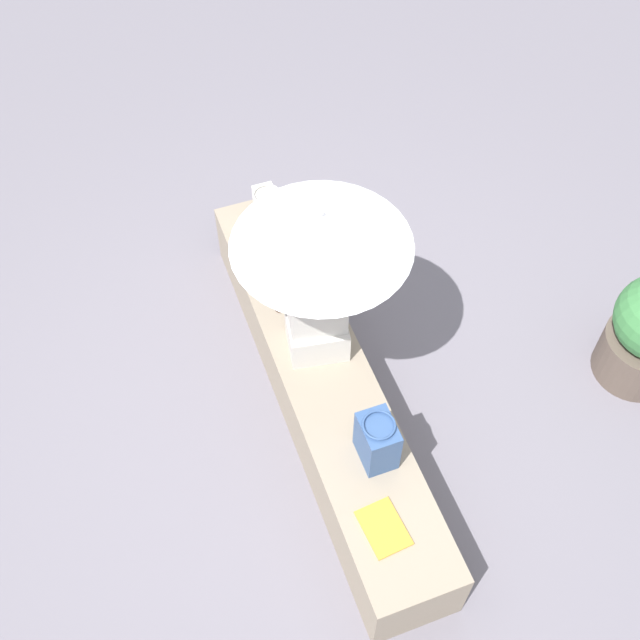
{
  "coord_description": "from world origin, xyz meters",
  "views": [
    {
      "loc": [
        -2.37,
        0.89,
        4.3
      ],
      "look_at": [
        0.07,
        -0.01,
        0.81
      ],
      "focal_mm": 44.01,
      "sensor_mm": 36.0,
      "label": 1
    }
  ],
  "objects_px": {
    "parasol": "(322,230)",
    "handbag_black": "(267,249)",
    "shoulder_bag_spare": "(377,441)",
    "person_seated": "(317,306)",
    "magazine": "(384,528)",
    "tote_bag_canvas": "(268,210)"
  },
  "relations": [
    {
      "from": "shoulder_bag_spare",
      "to": "magazine",
      "type": "distance_m",
      "value": 0.44
    },
    {
      "from": "parasol",
      "to": "tote_bag_canvas",
      "type": "height_order",
      "value": "parasol"
    },
    {
      "from": "parasol",
      "to": "shoulder_bag_spare",
      "type": "height_order",
      "value": "parasol"
    },
    {
      "from": "shoulder_bag_spare",
      "to": "person_seated",
      "type": "bearing_deg",
      "value": 3.63
    },
    {
      "from": "parasol",
      "to": "tote_bag_canvas",
      "type": "bearing_deg",
      "value": -0.41
    },
    {
      "from": "handbag_black",
      "to": "shoulder_bag_spare",
      "type": "height_order",
      "value": "handbag_black"
    },
    {
      "from": "tote_bag_canvas",
      "to": "magazine",
      "type": "xyz_separation_m",
      "value": [
        -2.22,
        0.11,
        -0.14
      ]
    },
    {
      "from": "tote_bag_canvas",
      "to": "shoulder_bag_spare",
      "type": "xyz_separation_m",
      "value": [
        -1.82,
        -0.01,
        0.02
      ]
    },
    {
      "from": "handbag_black",
      "to": "magazine",
      "type": "bearing_deg",
      "value": -179.72
    },
    {
      "from": "parasol",
      "to": "handbag_black",
      "type": "bearing_deg",
      "value": 8.87
    },
    {
      "from": "parasol",
      "to": "shoulder_bag_spare",
      "type": "relative_size",
      "value": 3.35
    },
    {
      "from": "tote_bag_canvas",
      "to": "magazine",
      "type": "relative_size",
      "value": 1.04
    },
    {
      "from": "tote_bag_canvas",
      "to": "shoulder_bag_spare",
      "type": "bearing_deg",
      "value": -179.54
    },
    {
      "from": "handbag_black",
      "to": "person_seated",
      "type": "bearing_deg",
      "value": -173.4
    },
    {
      "from": "handbag_black",
      "to": "shoulder_bag_spare",
      "type": "xyz_separation_m",
      "value": [
        -1.48,
        -0.13,
        -0.01
      ]
    },
    {
      "from": "shoulder_bag_spare",
      "to": "magazine",
      "type": "bearing_deg",
      "value": 163.08
    },
    {
      "from": "handbag_black",
      "to": "tote_bag_canvas",
      "type": "relative_size",
      "value": 1.15
    },
    {
      "from": "tote_bag_canvas",
      "to": "magazine",
      "type": "height_order",
      "value": "tote_bag_canvas"
    },
    {
      "from": "person_seated",
      "to": "tote_bag_canvas",
      "type": "xyz_separation_m",
      "value": [
        1.04,
        -0.03,
        -0.25
      ]
    },
    {
      "from": "person_seated",
      "to": "magazine",
      "type": "xyz_separation_m",
      "value": [
        -1.18,
        0.07,
        -0.38
      ]
    },
    {
      "from": "person_seated",
      "to": "tote_bag_canvas",
      "type": "height_order",
      "value": "person_seated"
    },
    {
      "from": "person_seated",
      "to": "handbag_black",
      "type": "distance_m",
      "value": 0.73
    }
  ]
}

